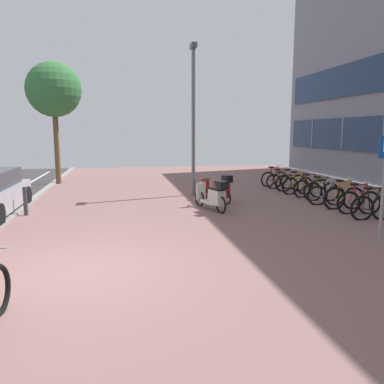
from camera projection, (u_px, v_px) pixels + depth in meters
ground at (163, 268)px, 6.99m from camera, size 21.00×40.00×0.13m
bicycle_rack_00 at (373, 207)px, 10.64m from camera, size 1.36×0.48×1.00m
bicycle_rack_01 at (359, 202)px, 11.38m from camera, size 1.36×0.48×1.01m
bicycle_rack_02 at (344, 198)px, 12.11m from camera, size 1.39×0.48×1.02m
bicycle_rack_03 at (326, 195)px, 12.81m from camera, size 1.27×0.48×0.95m
bicycle_rack_04 at (321, 191)px, 13.58m from camera, size 1.29×0.48×0.96m
bicycle_rack_05 at (310, 188)px, 14.30m from camera, size 1.36×0.48×0.97m
bicycle_rack_06 at (298, 185)px, 15.01m from camera, size 1.35×0.48×0.98m
bicycle_rack_07 at (291, 183)px, 15.75m from camera, size 1.38×0.48×1.01m
bicycle_rack_08 at (281, 181)px, 16.47m from camera, size 1.28×0.48×0.92m
bicycle_rack_09 at (274, 179)px, 17.20m from camera, size 1.32×0.48×0.97m
scooter_near at (214, 196)px, 11.87m from camera, size 0.82×1.81×1.01m
scooter_mid at (219, 190)px, 13.23m from camera, size 0.96×1.64×1.01m
parking_sign at (384, 176)px, 8.60m from camera, size 0.40×0.07×2.35m
lamp_post at (193, 113)px, 14.38m from camera, size 0.20×0.52×5.64m
street_tree at (54, 90)px, 17.50m from camera, size 2.50×2.50×5.60m
bollard_far at (25, 201)px, 11.19m from camera, size 0.12×0.12×0.84m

